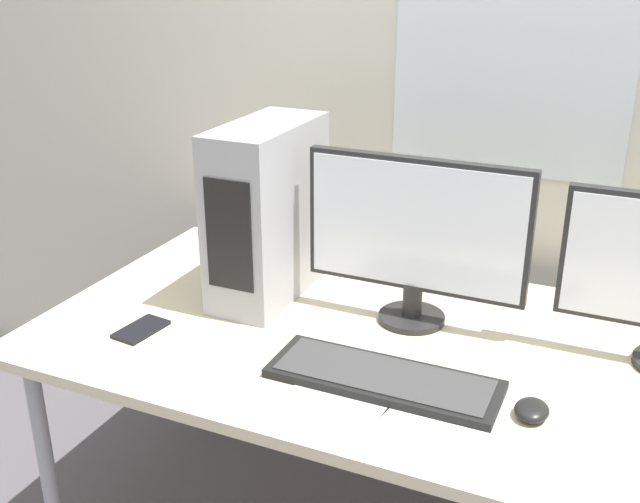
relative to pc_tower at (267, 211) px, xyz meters
The scene contains 9 objects.
wall_back 0.92m from the pc_tower, 34.98° to the left, with size 8.00×0.07×2.70m.
desk 0.74m from the pc_tower, ahead, with size 2.29×0.92×0.72m.
pc_tower is the anchor object (origin of this frame).
monitor_main 0.40m from the pc_tower, ahead, with size 0.54×0.17×0.42m.
keyboard 0.58m from the pc_tower, 35.13° to the right, with size 0.50×0.17×0.02m.
mouse 0.83m from the pc_tower, 22.10° to the right, with size 0.07×0.09×0.03m.
cell_phone 0.44m from the pc_tower, 118.74° to the right, with size 0.09×0.14×0.01m.
paper_sheet_left 0.72m from the pc_tower, 31.47° to the right, with size 0.24×0.32×0.00m.
paper_sheet_front 0.56m from the pc_tower, 41.65° to the right, with size 0.26×0.33×0.00m.
Camera 1 is at (0.20, -1.04, 1.59)m, focal length 42.00 mm.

